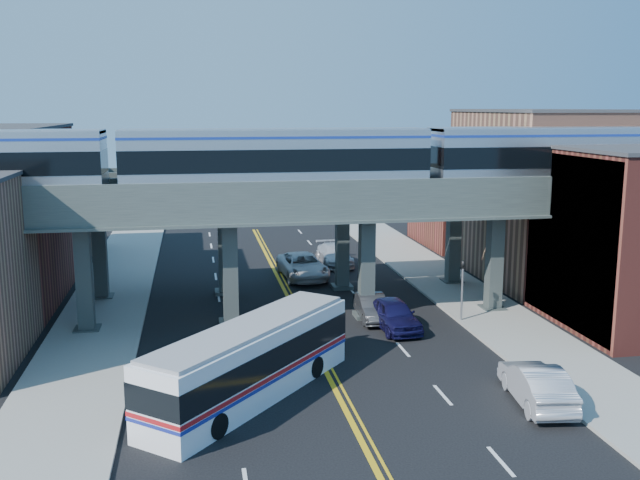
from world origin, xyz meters
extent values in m
plane|color=black|center=(0.00, 0.00, 0.00)|extent=(120.00, 120.00, 0.00)
cube|color=gray|center=(-11.50, 10.00, 0.08)|extent=(5.00, 70.00, 0.16)
cube|color=gray|center=(11.50, 10.00, 0.08)|extent=(5.00, 70.00, 0.16)
cube|color=#96624D|center=(-18.50, 29.00, 4.00)|extent=(8.00, 10.00, 8.00)
cube|color=maroon|center=(18.50, 4.00, 5.00)|extent=(8.00, 10.00, 10.00)
cube|color=#96624D|center=(18.50, 16.00, 6.00)|extent=(8.00, 14.00, 12.00)
cube|color=maroon|center=(18.50, 29.00, 4.50)|extent=(8.00, 10.00, 9.00)
cube|color=teal|center=(14.55, 4.00, 4.75)|extent=(0.10, 9.50, 9.50)
cube|color=#3F4A49|center=(-12.00, 8.00, 3.00)|extent=(0.85, 0.85, 6.00)
cube|color=#3F4A49|center=(-4.00, 8.00, 3.00)|extent=(0.85, 0.85, 6.00)
cube|color=#3F4A49|center=(4.00, 8.00, 3.00)|extent=(0.85, 0.85, 6.00)
cube|color=#3F4A49|center=(12.00, 8.00, 3.00)|extent=(0.85, 0.85, 6.00)
cube|color=#424B45|center=(0.00, 8.00, 6.70)|extent=(52.00, 3.60, 1.40)
cube|color=#3F4A49|center=(-12.00, 15.00, 3.00)|extent=(0.85, 0.85, 6.00)
cube|color=#3F4A49|center=(-4.00, 15.00, 3.00)|extent=(0.85, 0.85, 6.00)
cube|color=#3F4A49|center=(4.00, 15.00, 3.00)|extent=(0.85, 0.85, 6.00)
cube|color=#3F4A49|center=(12.00, 15.00, 3.00)|extent=(0.85, 0.85, 6.00)
cube|color=#424B45|center=(0.00, 15.00, 6.70)|extent=(52.00, 3.60, 1.40)
cube|color=black|center=(-13.63, 8.00, 7.54)|extent=(2.45, 2.45, 0.28)
cube|color=black|center=(-6.73, 8.00, 7.54)|extent=(2.45, 2.45, 0.28)
cube|color=black|center=(4.13, 8.00, 7.54)|extent=(2.45, 2.45, 0.28)
cube|color=#A5A8AE|center=(-1.30, 8.00, 9.46)|extent=(16.96, 3.24, 3.57)
cube|color=black|center=(-1.30, 8.00, 9.61)|extent=(16.98, 3.30, 1.23)
cube|color=black|center=(11.03, 8.00, 7.54)|extent=(2.45, 2.45, 0.28)
cube|color=#A5A8AE|center=(16.46, 8.00, 9.46)|extent=(16.96, 3.24, 3.57)
cube|color=black|center=(16.46, 8.00, 9.61)|extent=(16.98, 3.30, 1.23)
cylinder|color=slate|center=(0.30, 3.00, 1.15)|extent=(0.09, 0.09, 2.30)
cylinder|color=red|center=(0.30, 3.00, 2.25)|extent=(0.76, 0.04, 0.76)
cylinder|color=slate|center=(9.20, 6.00, 1.60)|extent=(0.12, 0.12, 3.20)
imported|color=black|center=(9.20, 6.00, 3.65)|extent=(0.15, 0.18, 0.90)
cube|color=white|center=(-3.71, -2.70, 1.55)|extent=(9.80, 10.80, 3.10)
cube|color=black|center=(-3.71, -2.70, 1.95)|extent=(9.87, 10.87, 1.05)
cube|color=#B21419|center=(-3.71, -2.70, 1.25)|extent=(9.87, 10.86, 0.18)
cylinder|color=black|center=(-6.22, -5.62, 0.50)|extent=(2.70, 2.52, 1.00)
cylinder|color=black|center=(-1.52, -0.15, 0.50)|extent=(2.70, 2.52, 1.00)
imported|color=#13113E|center=(4.98, 5.48, 0.86)|extent=(2.40, 5.17, 1.72)
imported|color=#2A2B2D|center=(4.23, 7.50, 0.73)|extent=(1.78, 4.53, 1.47)
imported|color=silver|center=(1.80, 18.57, 0.88)|extent=(3.42, 6.56, 1.76)
imported|color=silver|center=(4.93, 22.41, 0.80)|extent=(2.40, 5.60, 1.61)
imported|color=#B9B8BD|center=(8.07, -5.53, 0.87)|extent=(2.49, 5.44, 1.73)
camera|label=1|loc=(-5.90, -31.84, 12.35)|focal=40.00mm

